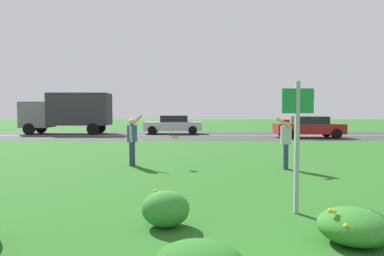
% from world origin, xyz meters
% --- Properties ---
extents(ground_plane, '(120.00, 120.00, 0.00)m').
position_xyz_m(ground_plane, '(0.00, 12.52, 0.00)').
color(ground_plane, '#26601E').
extents(highway_strip, '(120.00, 8.92, 0.01)m').
position_xyz_m(highway_strip, '(0.00, 25.04, 0.00)').
color(highway_strip, '#38383A').
rests_on(highway_strip, ground).
extents(highway_center_stripe, '(120.00, 0.16, 0.00)m').
position_xyz_m(highway_center_stripe, '(0.00, 25.04, 0.01)').
color(highway_center_stripe, yellow).
rests_on(highway_center_stripe, ground).
extents(daylily_clump_mid_right, '(0.76, 0.71, 0.57)m').
position_xyz_m(daylily_clump_mid_right, '(-1.69, 4.33, 0.29)').
color(daylily_clump_mid_right, '#337F2D').
rests_on(daylily_clump_mid_right, ground).
extents(daylily_clump_front_right, '(1.00, 1.04, 0.53)m').
position_xyz_m(daylily_clump_front_right, '(0.99, 3.60, 0.25)').
color(daylily_clump_front_right, '#2D7526').
rests_on(daylily_clump_front_right, ground).
extents(sign_post_near_path, '(0.56, 0.10, 2.37)m').
position_xyz_m(sign_post_near_path, '(0.61, 5.08, 1.44)').
color(sign_post_near_path, '#93969B').
rests_on(sign_post_near_path, ground).
extents(person_thrower_blue_shirt, '(0.50, 0.51, 1.72)m').
position_xyz_m(person_thrower_blue_shirt, '(-3.27, 10.70, 0.94)').
color(person_thrower_blue_shirt, '#2D4C9E').
rests_on(person_thrower_blue_shirt, ground).
extents(person_catcher_red_cap_gray_shirt, '(0.54, 0.51, 1.65)m').
position_xyz_m(person_catcher_red_cap_gray_shirt, '(1.68, 9.95, 0.96)').
color(person_catcher_red_cap_gray_shirt, '#B2B2B7').
rests_on(person_catcher_red_cap_gray_shirt, ground).
extents(frisbee_orange, '(0.24, 0.23, 0.09)m').
position_xyz_m(frisbee_orange, '(-1.82, 10.48, 0.97)').
color(frisbee_orange, orange).
extents(car_red_center_left, '(4.50, 2.00, 1.45)m').
position_xyz_m(car_red_center_left, '(6.66, 23.03, 0.74)').
color(car_red_center_left, maroon).
rests_on(car_red_center_left, ground).
extents(car_silver_center_right, '(4.50, 2.00, 1.45)m').
position_xyz_m(car_silver_center_right, '(-2.74, 27.04, 0.74)').
color(car_silver_center_right, '#B7BABF').
rests_on(car_silver_center_right, ground).
extents(box_truck_gray, '(6.70, 2.46, 3.20)m').
position_xyz_m(box_truck_gray, '(-10.99, 27.04, 1.80)').
color(box_truck_gray, slate).
rests_on(box_truck_gray, ground).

